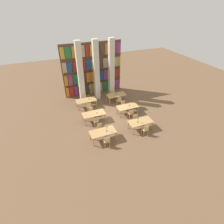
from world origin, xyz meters
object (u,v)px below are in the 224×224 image
desk_lamp_2 (97,110)px  chair_8 (89,106)px  chair_4 (96,121)px  reading_table_4 (86,101)px  chair_0 (107,141)px  desk_lamp_4 (89,96)px  chair_6 (131,113)px  reading_table_3 (128,107)px  desk_lamp_5 (116,92)px  chair_5 (91,112)px  reading_table_5 (116,95)px  desk_lamp_3 (130,103)px  desk_lamp_0 (107,128)px  pillar_left (80,73)px  reading_table_1 (141,122)px  chair_10 (119,101)px  pillar_right (111,69)px  chair_1 (100,128)px  pillar_center (96,71)px  chair_2 (146,130)px  chair_3 (136,119)px  chair_9 (85,99)px  reading_table_2 (94,114)px  chair_7 (123,105)px  reading_table_0 (103,132)px  chair_11 (113,94)px

desk_lamp_2 → chair_8: size_ratio=0.52×
chair_4 → reading_table_4: bearing=89.8°
chair_0 → desk_lamp_4: desk_lamp_4 is taller
chair_6 → reading_table_3: bearing=86.7°
chair_6 → desk_lamp_5: size_ratio=2.10×
chair_5 → desk_lamp_5: bearing=-151.9°
chair_0 → reading_table_5: chair_0 is taller
desk_lamp_3 → desk_lamp_5: desk_lamp_3 is taller
desk_lamp_2 → chair_8: (-0.26, 1.81, -0.59)m
desk_lamp_3 → reading_table_4: (-3.47, 2.52, -0.36)m
desk_lamp_0 → reading_table_5: size_ratio=0.23×
chair_8 → reading_table_5: size_ratio=0.44×
reading_table_3 → reading_table_4: size_ratio=1.00×
pillar_left → reading_table_1: bearing=-63.4°
reading_table_5 → chair_10: size_ratio=2.25×
desk_lamp_0 → chair_4: 1.97m
pillar_right → chair_1: (-3.25, -5.68, -2.53)m
chair_1 → chair_4: 1.06m
pillar_center → desk_lamp_5: bearing=-42.7°
chair_2 → reading_table_3: (0.03, 3.26, 0.20)m
reading_table_4 → desk_lamp_5: size_ratio=4.73×
chair_3 → chair_9: same height
desk_lamp_4 → desk_lamp_5: desk_lamp_4 is taller
desk_lamp_5 → chair_2: bearing=-89.2°
chair_3 → reading_table_2: chair_3 is taller
chair_10 → pillar_right: bearing=88.7°
pillar_left → pillar_center: same height
chair_3 → reading_table_3: chair_3 is taller
chair_0 → chair_3: size_ratio=1.00×
chair_0 → chair_5: (0.04, 4.13, 0.00)m
desk_lamp_0 → chair_7: desk_lamp_0 is taller
reading_table_4 → chair_9: (0.05, 0.77, -0.20)m
chair_0 → chair_9: same height
chair_8 → reading_table_0: bearing=-91.7°
reading_table_0 → chair_11: (3.23, 5.81, -0.20)m
desk_lamp_0 → chair_9: bearing=91.7°
chair_0 → chair_6: 4.13m
pillar_left → reading_table_3: size_ratio=3.07×
reading_table_4 → chair_10: size_ratio=2.25×
reading_table_0 → chair_1: bearing=88.0°
chair_2 → chair_4: (-3.23, 2.53, 0.00)m
desk_lamp_5 → desk_lamp_3: bearing=-82.1°
desk_lamp_0 → reading_table_3: size_ratio=0.23×
desk_lamp_0 → chair_2: size_ratio=0.53×
pillar_left → chair_11: 4.11m
chair_8 → reading_table_5: (3.12, 0.69, 0.20)m
reading_table_0 → chair_7: (3.27, 3.33, -0.20)m
pillar_right → chair_11: bearing=-94.3°
reading_table_3 → chair_10: 1.73m
chair_7 → pillar_center: bearing=-62.9°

